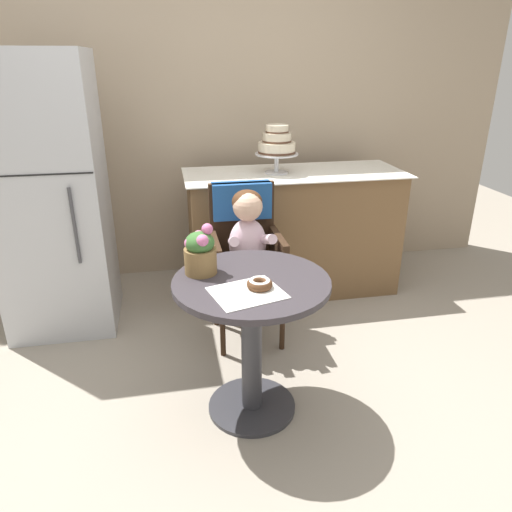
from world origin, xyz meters
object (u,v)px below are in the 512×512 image
Objects in this scene: cafe_table at (252,320)px; wicker_chair at (244,237)px; refrigerator at (51,198)px; flower_vase at (200,252)px; tiered_cake_stand at (277,144)px; seated_child at (249,240)px; donut_front at (260,283)px.

wicker_chair reaches higher than cafe_table.
flower_vase is at bearing -49.67° from refrigerator.
seated_child is at bearing -114.92° from tiered_cake_stand.
seated_child is 0.60m from flower_vase.
cafe_table is at bearing -46.33° from refrigerator.
cafe_table is 0.40m from flower_vase.
wicker_chair is 0.74m from flower_vase.
cafe_table is 3.05× the size of flower_vase.
donut_front is (0.02, -0.09, 0.24)m from cafe_table.
cafe_table is 0.99× the size of seated_child.
seated_child is at bearing 81.06° from cafe_table.
flower_vase is at bearing 137.90° from donut_front.
donut_front is at bearing -96.24° from seated_child.
seated_child is at bearing -23.16° from refrigerator.
flower_vase is at bearing -118.18° from tiered_cake_stand.
refrigerator reaches higher than cafe_table.
donut_front is 0.35× the size of tiered_cake_stand.
tiered_cake_stand is at bearing 60.85° from wicker_chair.
donut_front is at bearing -93.30° from wicker_chair.
seated_child is 0.43× the size of refrigerator.
wicker_chair is (0.10, 0.77, 0.13)m from cafe_table.
refrigerator is at bearing 131.82° from donut_front.
wicker_chair is at bearing -16.28° from refrigerator.
flower_vase is 0.72× the size of tiered_cake_stand.
cafe_table is 0.25m from donut_front.
cafe_table is 0.78m from wicker_chair.
wicker_chair is 0.16m from seated_child.
tiered_cake_stand is at bearing 72.23° from cafe_table.
refrigerator is (-0.83, 0.98, 0.02)m from flower_vase.
refrigerator is (-1.47, -0.20, -0.25)m from tiered_cake_stand.
refrigerator reaches higher than flower_vase.
wicker_chair is 0.87m from donut_front.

